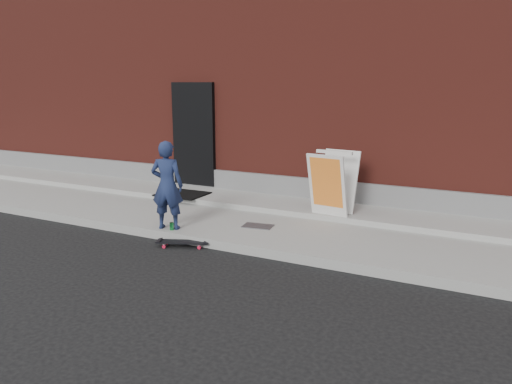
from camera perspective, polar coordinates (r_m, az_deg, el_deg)
The scene contains 10 objects.
ground at distance 7.64m, azimuth -3.04°, elevation -6.87°, with size 80.00×80.00×0.00m, color black.
sidewalk at distance 8.88m, azimuth 1.81°, elevation -3.57°, with size 20.00×3.00×0.15m, color gray.
apron at distance 9.64m, azimuth 4.10°, elevation -1.54°, with size 20.00×1.20×0.10m, color gray.
building at distance 13.71m, azimuth 11.96°, elevation 12.06°, with size 20.00×8.10×5.00m.
child at distance 8.25m, azimuth -10.12°, elevation 0.76°, with size 0.53×0.35×1.46m, color #1A254B.
skateboard at distance 7.92m, azimuth -8.38°, elevation -5.71°, with size 0.82×0.50×0.09m.
pizza_sign at distance 8.80m, azimuth 8.75°, elevation 1.07°, with size 0.76×0.87×1.12m.
soda_can at distance 8.31m, azimuth -9.61°, elevation -3.88°, with size 0.07×0.07×0.13m, color #1C8E3C.
doormat at distance 10.42m, azimuth -8.42°, elevation -0.23°, with size 0.96×0.78×0.03m, color black.
utility_plate at distance 8.40m, azimuth 0.21°, elevation -3.91°, with size 0.49×0.32×0.01m, color #58595E.
Camera 1 is at (3.63, -6.23, 2.52)m, focal length 35.00 mm.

